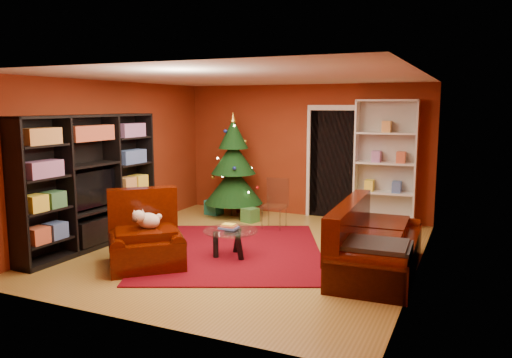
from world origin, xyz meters
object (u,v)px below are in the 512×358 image
at_px(gift_box_green, 250,215).
at_px(acrylic_chair, 274,207).
at_px(gift_box_teal, 214,207).
at_px(sofa, 378,237).
at_px(armchair, 146,236).
at_px(rug, 232,251).
at_px(white_bookshelf, 385,163).
at_px(christmas_tree, 233,166).
at_px(gift_box_red, 242,207).
at_px(coffee_table, 231,243).
at_px(media_unit, 90,182).
at_px(dog, 149,221).

bearing_deg(gift_box_green, acrylic_chair, -26.89).
bearing_deg(gift_box_teal, sofa, -30.96).
distance_m(gift_box_teal, armchair, 3.36).
relative_size(gift_box_green, armchair, 0.25).
height_order(rug, white_bookshelf, white_bookshelf).
relative_size(christmas_tree, armchair, 1.95).
bearing_deg(acrylic_chair, white_bookshelf, 31.13).
relative_size(christmas_tree, acrylic_chair, 2.56).
distance_m(gift_box_red, coffee_table, 3.09).
bearing_deg(gift_box_red, acrylic_chair, -42.39).
xyz_separation_m(gift_box_red, sofa, (3.25, -2.61, 0.37)).
relative_size(gift_box_teal, white_bookshelf, 0.12).
bearing_deg(gift_box_red, armchair, -85.51).
relative_size(gift_box_green, sofa, 0.12).
xyz_separation_m(media_unit, gift_box_teal, (0.60, 2.84, -0.88)).
xyz_separation_m(media_unit, dog, (1.34, -0.36, -0.41)).
xyz_separation_m(media_unit, christmas_tree, (1.02, 2.91, -0.02)).
height_order(rug, dog, dog).
xyz_separation_m(rug, armchair, (-0.77, -1.10, 0.41)).
xyz_separation_m(christmas_tree, white_bookshelf, (2.88, 0.45, 0.14)).
relative_size(media_unit, dog, 6.71).
bearing_deg(christmas_tree, armchair, -84.49).
height_order(rug, gift_box_teal, gift_box_teal).
distance_m(gift_box_green, sofa, 3.35).
distance_m(rug, acrylic_chair, 1.60).
xyz_separation_m(media_unit, acrylic_chair, (2.17, 2.22, -0.62)).
height_order(gift_box_green, armchair, armchair).
bearing_deg(gift_box_teal, rug, -55.23).
xyz_separation_m(gift_box_red, white_bookshelf, (2.85, 0.12, 1.04)).
relative_size(gift_box_green, white_bookshelf, 0.11).
xyz_separation_m(rug, gift_box_green, (-0.55, 1.86, 0.12)).
relative_size(gift_box_green, coffee_table, 0.33).
bearing_deg(armchair, acrylic_chair, 31.10).
bearing_deg(white_bookshelf, rug, -126.09).
xyz_separation_m(christmas_tree, acrylic_chair, (1.16, -0.69, -0.60)).
bearing_deg(white_bookshelf, coffee_table, -121.75).
xyz_separation_m(gift_box_green, white_bookshelf, (2.34, 0.83, 1.02)).
height_order(gift_box_red, coffee_table, coffee_table).
xyz_separation_m(coffee_table, acrylic_chair, (-0.06, 1.83, 0.20)).
height_order(gift_box_green, sofa, sofa).
distance_m(coffee_table, acrylic_chair, 1.84).
bearing_deg(gift_box_green, coffee_table, -72.46).
xyz_separation_m(gift_box_teal, dog, (0.74, -3.20, 0.47)).
relative_size(white_bookshelf, sofa, 1.08).
xyz_separation_m(gift_box_green, dog, (-0.21, -2.89, 0.49)).
height_order(gift_box_red, white_bookshelf, white_bookshelf).
distance_m(gift_box_red, armchair, 3.69).
distance_m(christmas_tree, armchair, 3.40).
xyz_separation_m(armchair, coffee_table, (0.89, 0.82, -0.21)).
relative_size(christmas_tree, gift_box_green, 7.87).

